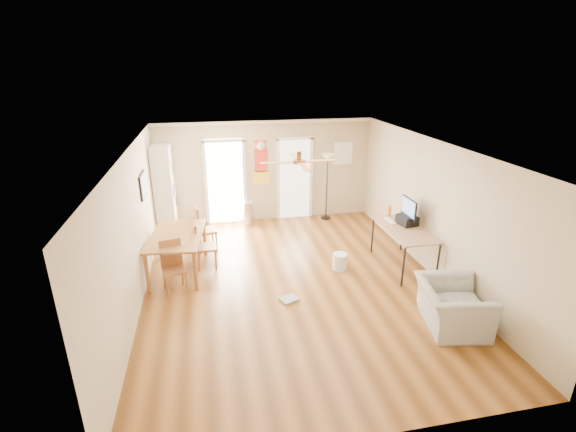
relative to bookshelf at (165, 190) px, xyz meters
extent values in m
plane|color=brown|center=(2.52, -3.14, -1.07)|extent=(7.00, 7.00, 0.00)
cube|color=red|center=(2.39, 0.34, 0.48)|extent=(0.46, 0.03, 1.10)
cube|color=white|center=(4.57, 0.33, 0.63)|extent=(0.50, 0.04, 0.60)
cube|color=black|center=(-0.21, -1.74, 0.63)|extent=(0.04, 0.66, 0.48)
cylinder|color=#B5B5B7|center=(1.99, 0.03, -0.77)|extent=(0.28, 0.28, 0.61)
cube|color=white|center=(4.72, -2.43, -0.23)|extent=(0.13, 0.38, 0.01)
cube|color=black|center=(4.97, -2.68, -0.14)|extent=(0.39, 0.43, 0.19)
cylinder|color=orange|center=(4.82, -2.15, -0.12)|extent=(0.08, 0.08, 0.23)
cylinder|color=silver|center=(3.55, -2.75, -0.91)|extent=(0.33, 0.33, 0.33)
cylinder|color=white|center=(4.64, -4.23, -0.91)|extent=(0.33, 0.33, 0.33)
cube|color=gray|center=(2.30, -3.70, -1.05)|extent=(0.37, 0.33, 0.04)
imported|color=#9D9D98|center=(4.67, -4.93, -0.71)|extent=(1.16, 1.27, 0.72)
camera|label=1|loc=(1.06, -9.80, 2.88)|focal=25.48mm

